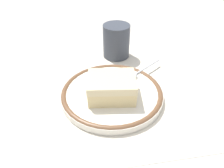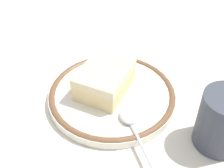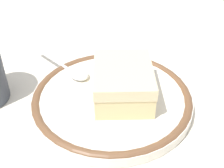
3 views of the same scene
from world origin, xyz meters
name	(u,v)px [view 3 (image 3 of 3)]	position (x,y,z in m)	size (l,w,h in m)	color
ground_plane	(87,95)	(0.00, 0.00, 0.00)	(2.40, 2.40, 0.00)	#B7B2A8
placemat	(87,94)	(0.00, 0.00, 0.00)	(0.41, 0.32, 0.00)	beige
plate	(112,99)	(-0.03, 0.03, 0.01)	(0.22, 0.22, 0.02)	silver
cake_slice	(123,83)	(-0.05, 0.03, 0.04)	(0.09, 0.11, 0.05)	beige
spoon	(73,71)	(0.02, -0.03, 0.02)	(0.09, 0.12, 0.01)	silver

